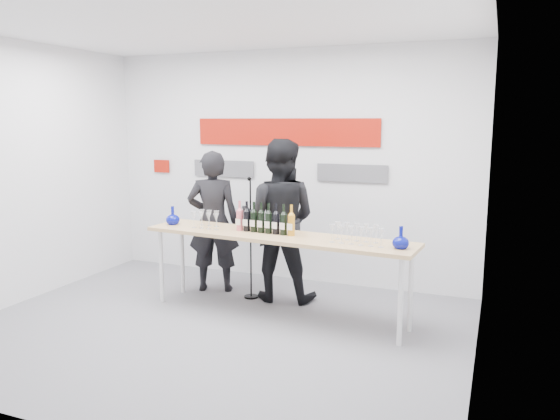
{
  "coord_description": "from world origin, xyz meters",
  "views": [
    {
      "loc": [
        2.61,
        -4.64,
        2.1
      ],
      "look_at": [
        0.44,
        0.71,
        1.15
      ],
      "focal_mm": 35.0,
      "sensor_mm": 36.0,
      "label": 1
    }
  ],
  "objects_px": {
    "tasting_table": "(276,241)",
    "mic_stand": "(251,262)",
    "presenter_right": "(279,220)",
    "presenter_left": "(213,222)"
  },
  "relations": [
    {
      "from": "presenter_right",
      "to": "mic_stand",
      "type": "height_order",
      "value": "presenter_right"
    },
    {
      "from": "tasting_table",
      "to": "presenter_right",
      "type": "height_order",
      "value": "presenter_right"
    },
    {
      "from": "tasting_table",
      "to": "presenter_right",
      "type": "bearing_deg",
      "value": 114.58
    },
    {
      "from": "presenter_left",
      "to": "presenter_right",
      "type": "bearing_deg",
      "value": 160.34
    },
    {
      "from": "tasting_table",
      "to": "mic_stand",
      "type": "height_order",
      "value": "mic_stand"
    },
    {
      "from": "tasting_table",
      "to": "mic_stand",
      "type": "xyz_separation_m",
      "value": [
        -0.51,
        0.45,
        -0.39
      ]
    },
    {
      "from": "presenter_right",
      "to": "mic_stand",
      "type": "distance_m",
      "value": 0.6
    },
    {
      "from": "presenter_left",
      "to": "mic_stand",
      "type": "distance_m",
      "value": 0.71
    },
    {
      "from": "presenter_right",
      "to": "tasting_table",
      "type": "bearing_deg",
      "value": 101.24
    },
    {
      "from": "tasting_table",
      "to": "presenter_right",
      "type": "xyz_separation_m",
      "value": [
        -0.2,
        0.55,
        0.11
      ]
    }
  ]
}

